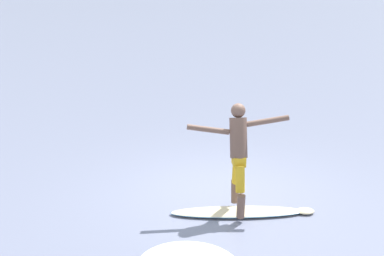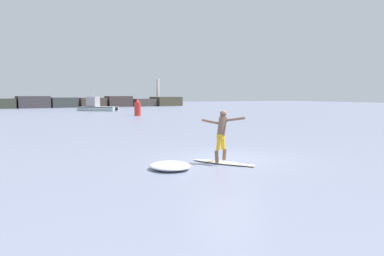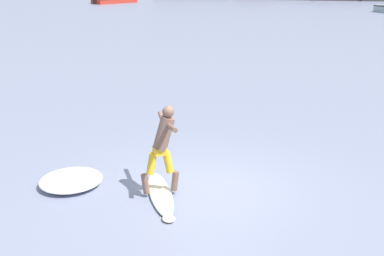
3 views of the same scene
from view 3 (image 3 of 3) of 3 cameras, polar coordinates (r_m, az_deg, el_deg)
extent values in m
plane|color=gray|center=(11.19, 1.45, -6.39)|extent=(200.00, 200.00, 0.00)
ellipsoid|color=beige|center=(10.85, -3.39, -6.97)|extent=(1.37, 2.19, 0.08)
ellipsoid|color=beige|center=(9.84, -2.50, -9.63)|extent=(0.35, 0.39, 0.07)
ellipsoid|color=#2870B2|center=(10.85, -3.39, -6.97)|extent=(1.39, 2.20, 0.04)
cone|color=black|center=(11.72, -3.97, -5.65)|extent=(0.07, 0.07, 0.14)
cone|color=black|center=(11.57, -4.48, -5.98)|extent=(0.07, 0.07, 0.14)
cone|color=black|center=(11.59, -3.28, -5.90)|extent=(0.07, 0.07, 0.14)
cylinder|color=brown|center=(10.81, -1.83, -5.66)|extent=(0.22, 0.20, 0.41)
cylinder|color=gold|center=(10.63, -2.57, -3.66)|extent=(0.27, 0.24, 0.45)
cylinder|color=brown|center=(10.71, -5.00, -5.94)|extent=(0.22, 0.20, 0.41)
cylinder|color=gold|center=(10.57, -4.33, -3.81)|extent=(0.27, 0.24, 0.45)
cube|color=gold|center=(10.51, -3.47, -2.43)|extent=(0.32, 0.30, 0.16)
cylinder|color=brown|center=(10.41, -3.02, -0.57)|extent=(0.53, 0.46, 0.70)
sphere|color=brown|center=(10.31, -2.56, 1.74)|extent=(0.23, 0.23, 0.23)
cylinder|color=brown|center=(10.84, -3.18, 0.88)|extent=(0.41, 0.65, 0.21)
cylinder|color=brown|center=(9.90, -2.16, 0.02)|extent=(0.41, 0.65, 0.20)
cube|color=red|center=(64.65, -8.29, 13.30)|extent=(4.56, 5.40, 0.58)
cube|color=black|center=(63.24, -10.38, 13.15)|extent=(0.45, 0.43, 0.52)
cone|color=#A1B4B5|center=(56.24, 19.19, 12.03)|extent=(1.16, 1.17, 0.64)
ellipsoid|color=white|center=(11.55, -12.79, -5.44)|extent=(1.32, 1.43, 0.23)
camera|label=1|loc=(12.81, -43.80, 10.16)|focal=50.00mm
camera|label=2|loc=(10.92, -78.21, -7.91)|focal=35.00mm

